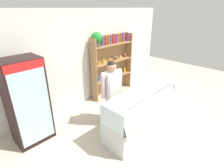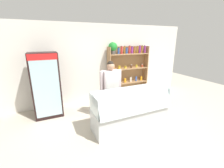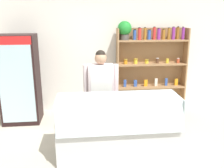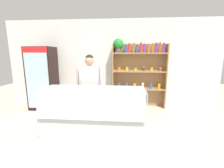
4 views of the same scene
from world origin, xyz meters
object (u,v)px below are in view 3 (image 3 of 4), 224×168
(drinks_fridge, at_px, (20,80))
(shelving_unit, at_px, (147,59))
(deli_display_case, at_px, (118,137))
(shop_clerk, at_px, (101,87))

(drinks_fridge, xyz_separation_m, shelving_unit, (2.78, 0.38, 0.31))
(drinks_fridge, bearing_deg, deli_display_case, -40.03)
(shelving_unit, bearing_deg, shop_clerk, -133.07)
(drinks_fridge, bearing_deg, shelving_unit, 7.75)
(shelving_unit, height_order, deli_display_case, shelving_unit)
(deli_display_case, bearing_deg, drinks_fridge, 139.97)
(shelving_unit, distance_m, deli_display_case, 2.33)
(drinks_fridge, relative_size, shelving_unit, 0.88)
(drinks_fridge, distance_m, shop_clerk, 1.84)
(shelving_unit, distance_m, shop_clerk, 1.70)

